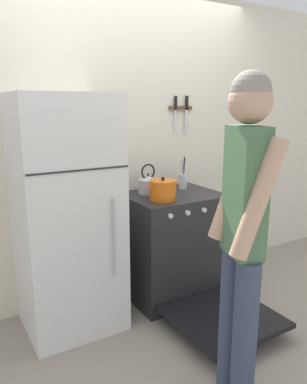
{
  "coord_description": "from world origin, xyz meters",
  "views": [
    {
      "loc": [
        -1.38,
        -2.82,
        1.62
      ],
      "look_at": [
        0.02,
        -0.46,
        0.97
      ],
      "focal_mm": 35.0,
      "sensor_mm": 36.0,
      "label": 1
    }
  ],
  "objects_px": {
    "stove_range": "(175,246)",
    "refrigerator": "(67,216)",
    "dutch_oven_pot": "(163,190)",
    "person": "(243,228)",
    "utensil_jar": "(183,180)",
    "tea_kettle": "(148,184)"
  },
  "relations": [
    {
      "from": "dutch_oven_pot",
      "to": "person",
      "type": "bearing_deg",
      "value": -100.52
    },
    {
      "from": "person",
      "to": "refrigerator",
      "type": "bearing_deg",
      "value": 41.03
    },
    {
      "from": "dutch_oven_pot",
      "to": "stove_range",
      "type": "bearing_deg",
      "value": 25.97
    },
    {
      "from": "refrigerator",
      "to": "utensil_jar",
      "type": "bearing_deg",
      "value": 6.69
    },
    {
      "from": "tea_kettle",
      "to": "dutch_oven_pot",
      "type": "bearing_deg",
      "value": -93.09
    },
    {
      "from": "dutch_oven_pot",
      "to": "tea_kettle",
      "type": "distance_m",
      "value": 0.25
    },
    {
      "from": "refrigerator",
      "to": "tea_kettle",
      "type": "relative_size",
      "value": 6.8
    },
    {
      "from": "tea_kettle",
      "to": "utensil_jar",
      "type": "relative_size",
      "value": 0.89
    },
    {
      "from": "refrigerator",
      "to": "tea_kettle",
      "type": "xyz_separation_m",
      "value": [
        0.74,
        0.12,
        0.13
      ]
    },
    {
      "from": "tea_kettle",
      "to": "person",
      "type": "bearing_deg",
      "value": -99.15
    },
    {
      "from": "utensil_jar",
      "to": "person",
      "type": "xyz_separation_m",
      "value": [
        -0.57,
        -1.33,
        0.04
      ]
    },
    {
      "from": "stove_range",
      "to": "refrigerator",
      "type": "bearing_deg",
      "value": 177.48
    },
    {
      "from": "dutch_oven_pot",
      "to": "utensil_jar",
      "type": "distance_m",
      "value": 0.45
    },
    {
      "from": "dutch_oven_pot",
      "to": "person",
      "type": "distance_m",
      "value": 1.09
    },
    {
      "from": "person",
      "to": "dutch_oven_pot",
      "type": "bearing_deg",
      "value": 6.85
    },
    {
      "from": "person",
      "to": "utensil_jar",
      "type": "bearing_deg",
      "value": -5.84
    },
    {
      "from": "dutch_oven_pot",
      "to": "person",
      "type": "height_order",
      "value": "person"
    },
    {
      "from": "refrigerator",
      "to": "person",
      "type": "xyz_separation_m",
      "value": [
        0.53,
        -1.2,
        0.17
      ]
    },
    {
      "from": "stove_range",
      "to": "dutch_oven_pot",
      "type": "xyz_separation_m",
      "value": [
        -0.18,
        -0.09,
        0.53
      ]
    },
    {
      "from": "tea_kettle",
      "to": "utensil_jar",
      "type": "distance_m",
      "value": 0.36
    },
    {
      "from": "stove_range",
      "to": "utensil_jar",
      "type": "distance_m",
      "value": 0.58
    },
    {
      "from": "refrigerator",
      "to": "stove_range",
      "type": "distance_m",
      "value": 0.99
    }
  ]
}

